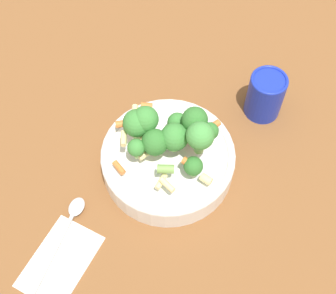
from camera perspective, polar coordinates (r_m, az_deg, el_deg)
The scene contains 6 objects.
ground_plane at distance 0.86m, azimuth 0.00°, elevation -2.43°, with size 3.00×3.00×0.00m, color brown.
bowl at distance 0.83m, azimuth 0.00°, elevation -1.48°, with size 0.24×0.24×0.05m.
pasta_salad at distance 0.77m, azimuth 0.06°, elevation 1.69°, with size 0.17×0.20×0.10m.
cup at distance 0.90m, azimuth 11.79°, elevation 6.25°, with size 0.07×0.07×0.09m.
napkin at distance 0.80m, azimuth -13.03°, elevation -13.42°, with size 0.15×0.11×0.01m.
spoon at distance 0.81m, azimuth -12.29°, elevation -9.54°, with size 0.18×0.07×0.01m.
Camera 1 is at (-0.33, -0.25, 0.75)m, focal length 50.00 mm.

